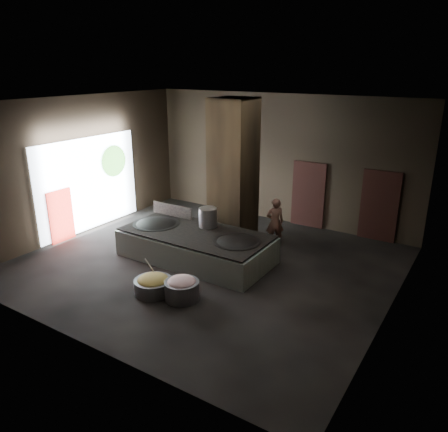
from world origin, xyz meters
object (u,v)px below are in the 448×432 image
Objects in this scene: veg_basin at (153,286)px; stock_pot at (208,217)px; cook at (275,222)px; hearth_platform at (196,247)px; wok_left at (156,226)px; meat_basin at (182,290)px; wok_right at (237,244)px.

stock_pot is at bearing 94.99° from veg_basin.
hearth_platform is at bearing 15.79° from cook.
wok_left is 0.90× the size of cook.
hearth_platform is 2.63m from cook.
stock_pot reaches higher than wok_left.
wok_right is at bearing 82.87° from meat_basin.
wok_left is 1.64× the size of meat_basin.
meat_basin is (0.79, 0.14, 0.06)m from veg_basin.
wok_left is 3.65m from cook.
veg_basin is at bearing -170.13° from meat_basin.
stock_pot is at bearing 84.53° from hearth_platform.
wok_left reaches higher than wok_right.
cook reaches higher than meat_basin.
cook is 4.55m from veg_basin.
hearth_platform reaches higher than meat_basin.
meat_basin is (1.03, -2.63, -0.90)m from stock_pot.
hearth_platform is 5.21× the size of meat_basin.
wok_left is at bearing -178.30° from hearth_platform.
cook is (0.13, 2.09, 0.02)m from wok_right.
meat_basin is at bearing 9.87° from veg_basin.
wok_left is 3.29m from meat_basin.
stock_pot is (1.50, 0.60, 0.38)m from wok_left.
meat_basin is at bearing -62.71° from hearth_platform.
cook is 1.83× the size of meat_basin.
wok_left is at bearing 141.35° from meat_basin.
meat_basin is (-0.39, -4.21, -0.54)m from cook.
wok_right is 1.44m from stock_pot.
hearth_platform is 7.67× the size of stock_pot.
meat_basin is (2.53, -2.03, -0.52)m from wok_left.
hearth_platform is at bearing 117.57° from meat_basin.
wok_left is 2.84m from veg_basin.
cook is 4.27m from meat_basin.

